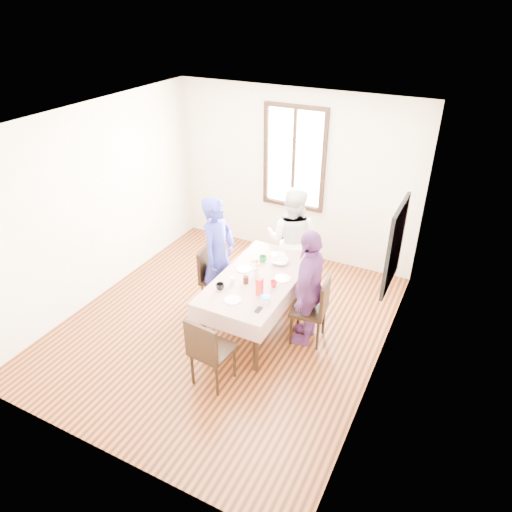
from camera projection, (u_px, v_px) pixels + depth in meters
name	position (u px, v px, depth m)	size (l,w,h in m)	color
ground	(225.00, 324.00, 6.29)	(4.50, 4.50, 0.00)	black
back_wall	(294.00, 176.00, 7.35)	(4.00, 4.00, 0.00)	beige
right_wall	(388.00, 276.00, 4.83)	(4.50, 4.50, 0.00)	beige
window_frame	(294.00, 158.00, 7.18)	(1.02, 0.06, 1.62)	black
window_pane	(295.00, 158.00, 7.19)	(0.90, 0.02, 1.50)	white
art_poster	(396.00, 246.00, 4.97)	(0.04, 0.76, 0.96)	red
dining_table	(258.00, 302.00, 6.08)	(0.82, 1.63, 0.75)	black
tablecloth	(258.00, 278.00, 5.89)	(0.94, 1.75, 0.01)	#54120B
chair_left	(218.00, 279.00, 6.43)	(0.42, 0.42, 0.91)	black
chair_right	(309.00, 310.00, 5.81)	(0.42, 0.42, 0.91)	black
chair_far	(292.00, 258.00, 6.90)	(0.42, 0.42, 0.91)	black
chair_near	(213.00, 349.00, 5.18)	(0.42, 0.42, 0.91)	black
person_left	(218.00, 255.00, 6.23)	(0.61, 0.40, 1.66)	#2A2D93
person_far	(292.00, 239.00, 6.72)	(0.77, 0.60, 1.58)	white
person_right	(309.00, 288.00, 5.66)	(0.91, 0.38, 1.55)	#64306E
mug_black	(220.00, 286.00, 5.63)	(0.10, 0.10, 0.08)	black
mug_flag	(274.00, 284.00, 5.68)	(0.09, 0.09, 0.08)	red
mug_green	(263.00, 259.00, 6.21)	(0.10, 0.10, 0.08)	#0C7226
serving_bowl	(280.00, 262.00, 6.17)	(0.23, 0.23, 0.06)	white
juice_carton	(260.00, 287.00, 5.50)	(0.07, 0.07, 0.22)	red
butter_tub	(265.00, 299.00, 5.42)	(0.13, 0.13, 0.06)	white
jam_jar	(246.00, 280.00, 5.75)	(0.07, 0.07, 0.10)	black
drinking_glass	(232.00, 281.00, 5.74)	(0.06, 0.06, 0.09)	silver
smartphone	(258.00, 310.00, 5.29)	(0.06, 0.12, 0.01)	black
flower_vase	(256.00, 272.00, 5.88)	(0.06, 0.06, 0.12)	silver
plate_left	(244.00, 269.00, 6.05)	(0.20, 0.20, 0.01)	white
plate_right	(283.00, 278.00, 5.85)	(0.20, 0.20, 0.01)	white
plate_far	(279.00, 255.00, 6.36)	(0.20, 0.20, 0.01)	white
plate_near	(233.00, 300.00, 5.45)	(0.20, 0.20, 0.01)	white
butter_lid	(265.00, 297.00, 5.40)	(0.12, 0.12, 0.01)	blue
flower_bunch	(256.00, 264.00, 5.83)	(0.09, 0.09, 0.10)	yellow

